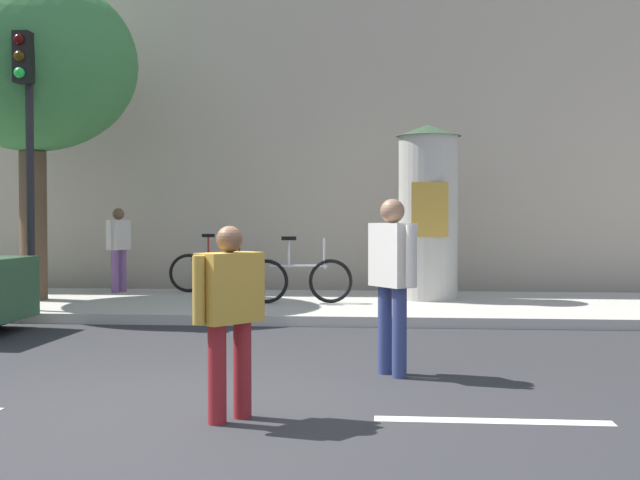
% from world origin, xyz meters
% --- Properties ---
extents(ground_plane, '(80.00, 80.00, 0.00)m').
position_xyz_m(ground_plane, '(0.00, 0.00, 0.00)').
color(ground_plane, '#2B2B2D').
extents(sidewalk_curb, '(36.00, 4.00, 0.15)m').
position_xyz_m(sidewalk_curb, '(0.00, 7.00, 0.07)').
color(sidewalk_curb, '#B2ADA3').
rests_on(sidewalk_curb, ground_plane).
extents(lane_markings, '(25.80, 0.16, 0.01)m').
position_xyz_m(lane_markings, '(-0.00, 0.00, 0.00)').
color(lane_markings, silver).
rests_on(lane_markings, ground_plane).
extents(building_backdrop, '(36.00, 5.00, 10.86)m').
position_xyz_m(building_backdrop, '(0.00, 12.00, 5.43)').
color(building_backdrop, '#B7A893').
rests_on(building_backdrop, ground_plane).
extents(traffic_light, '(0.24, 0.45, 4.12)m').
position_xyz_m(traffic_light, '(-3.73, 5.24, 2.93)').
color(traffic_light, black).
rests_on(traffic_light, sidewalk_curb).
extents(poster_column, '(1.11, 1.11, 2.98)m').
position_xyz_m(poster_column, '(2.30, 7.52, 1.66)').
color(poster_column, '#B2ADA3').
rests_on(poster_column, sidewalk_curb).
extents(street_tree, '(3.52, 3.52, 5.50)m').
position_xyz_m(street_tree, '(-4.38, 6.84, 4.12)').
color(street_tree, brown).
rests_on(street_tree, sidewalk_curb).
extents(pedestrian_with_backpack, '(0.48, 0.55, 1.73)m').
position_xyz_m(pedestrian_with_backpack, '(1.65, 1.67, 1.03)').
color(pedestrian_with_backpack, navy).
rests_on(pedestrian_with_backpack, ground_plane).
extents(pedestrian_in_dark_shirt, '(0.50, 0.55, 1.49)m').
position_xyz_m(pedestrian_in_dark_shirt, '(0.40, -0.15, 0.87)').
color(pedestrian_in_dark_shirt, maroon).
rests_on(pedestrian_in_dark_shirt, ground_plane).
extents(pedestrian_with_bag, '(0.38, 0.57, 1.57)m').
position_xyz_m(pedestrian_with_bag, '(-3.40, 8.28, 1.06)').
color(pedestrian_with_bag, '#724C84').
rests_on(pedestrian_with_bag, sidewalk_curb).
extents(bicycle_leaning, '(1.74, 0.45, 1.09)m').
position_xyz_m(bicycle_leaning, '(-1.58, 8.49, 0.54)').
color(bicycle_leaning, black).
rests_on(bicycle_leaning, sidewalk_curb).
extents(bicycle_upright, '(1.76, 0.31, 1.09)m').
position_xyz_m(bicycle_upright, '(0.17, 6.67, 0.54)').
color(bicycle_upright, black).
rests_on(bicycle_upright, sidewalk_curb).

